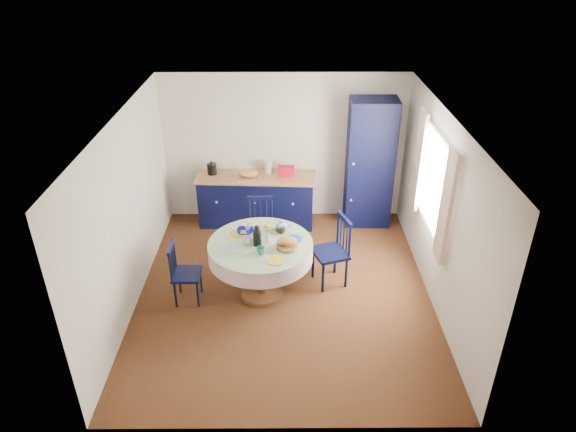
# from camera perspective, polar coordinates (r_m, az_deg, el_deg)

# --- Properties ---
(floor) EXTENTS (4.50, 4.50, 0.00)m
(floor) POSITION_cam_1_polar(r_m,az_deg,el_deg) (7.24, -0.40, -8.39)
(floor) COLOR black
(floor) RESTS_ON ground
(ceiling) EXTENTS (4.50, 4.50, 0.00)m
(ceiling) POSITION_cam_1_polar(r_m,az_deg,el_deg) (6.05, -0.48, 10.72)
(ceiling) COLOR white
(ceiling) RESTS_ON wall_back
(wall_back) EXTENTS (4.00, 0.02, 2.50)m
(wall_back) POSITION_cam_1_polar(r_m,az_deg,el_deg) (8.59, -0.43, 7.57)
(wall_back) COLOR beige
(wall_back) RESTS_ON floor
(wall_left) EXTENTS (0.02, 4.50, 2.50)m
(wall_left) POSITION_cam_1_polar(r_m,az_deg,el_deg) (6.86, -17.39, 0.24)
(wall_left) COLOR beige
(wall_left) RESTS_ON floor
(wall_right) EXTENTS (0.02, 4.50, 2.50)m
(wall_right) POSITION_cam_1_polar(r_m,az_deg,el_deg) (6.85, 16.54, 0.34)
(wall_right) COLOR beige
(wall_right) RESTS_ON floor
(window) EXTENTS (0.10, 1.74, 1.45)m
(window) POSITION_cam_1_polar(r_m,az_deg,el_deg) (6.97, 15.86, 3.50)
(window) COLOR white
(window) RESTS_ON wall_right
(kitchen_counter) EXTENTS (1.99, 0.71, 1.11)m
(kitchen_counter) POSITION_cam_1_polar(r_m,az_deg,el_deg) (8.67, -3.54, 1.94)
(kitchen_counter) COLOR black
(kitchen_counter) RESTS_ON floor
(pantry_cabinet) EXTENTS (0.77, 0.56, 2.15)m
(pantry_cabinet) POSITION_cam_1_polar(r_m,az_deg,el_deg) (8.54, 9.06, 5.79)
(pantry_cabinet) COLOR black
(pantry_cabinet) RESTS_ON floor
(dining_table) EXTENTS (1.38, 1.38, 1.12)m
(dining_table) POSITION_cam_1_polar(r_m,az_deg,el_deg) (6.79, -2.98, -3.92)
(dining_table) COLOR #4E2B16
(dining_table) RESTS_ON floor
(chair_left) EXTENTS (0.37, 0.39, 0.87)m
(chair_left) POSITION_cam_1_polar(r_m,az_deg,el_deg) (6.98, -11.50, -6.20)
(chair_left) COLOR black
(chair_left) RESTS_ON floor
(chair_far) EXTENTS (0.43, 0.41, 0.93)m
(chair_far) POSITION_cam_1_polar(r_m,az_deg,el_deg) (7.79, -3.06, -1.26)
(chair_far) COLOR black
(chair_far) RESTS_ON floor
(chair_right) EXTENTS (0.56, 0.57, 1.02)m
(chair_right) POSITION_cam_1_polar(r_m,az_deg,el_deg) (7.17, 5.03, -3.87)
(chair_right) COLOR black
(chair_right) RESTS_ON floor
(mug_a) EXTENTS (0.13, 0.13, 0.10)m
(mug_a) POSITION_cam_1_polar(r_m,az_deg,el_deg) (6.70, -4.55, -2.71)
(mug_a) COLOR silver
(mug_a) RESTS_ON dining_table
(mug_b) EXTENTS (0.11, 0.11, 0.10)m
(mug_b) POSITION_cam_1_polar(r_m,az_deg,el_deg) (6.47, -3.05, -3.87)
(mug_b) COLOR #26706B
(mug_b) RESTS_ON dining_table
(mug_c) EXTENTS (0.14, 0.14, 0.11)m
(mug_c) POSITION_cam_1_polar(r_m,az_deg,el_deg) (6.91, -0.79, -1.51)
(mug_c) COLOR black
(mug_c) RESTS_ON dining_table
(mug_d) EXTENTS (0.10, 0.10, 0.09)m
(mug_d) POSITION_cam_1_polar(r_m,az_deg,el_deg) (7.00, -4.51, -1.22)
(mug_d) COLOR silver
(mug_d) RESTS_ON dining_table
(cobalt_bowl) EXTENTS (0.23, 0.23, 0.06)m
(cobalt_bowl) POSITION_cam_1_polar(r_m,az_deg,el_deg) (6.94, -4.77, -1.69)
(cobalt_bowl) COLOR #03066F
(cobalt_bowl) RESTS_ON dining_table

